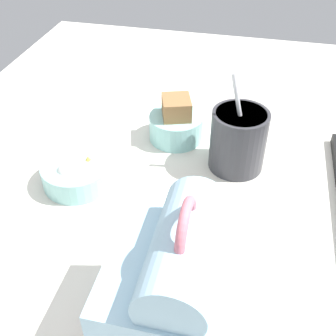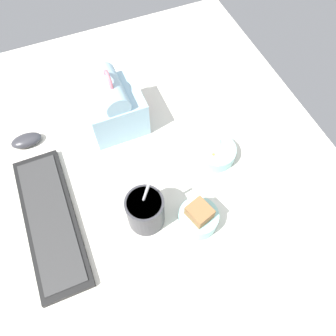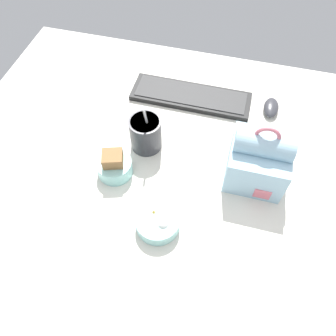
{
  "view_description": "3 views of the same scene",
  "coord_description": "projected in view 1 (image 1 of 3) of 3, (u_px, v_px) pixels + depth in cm",
  "views": [
    {
      "loc": [
        50.44,
        7.14,
        49.14
      ],
      "look_at": [
        -0.23,
        -4.59,
        7.0
      ],
      "focal_mm": 45.0,
      "sensor_mm": 36.0,
      "label": 1
    },
    {
      "loc": [
        -40.96,
        12.26,
        84.37
      ],
      "look_at": [
        -0.23,
        -4.59,
        7.0
      ],
      "focal_mm": 35.0,
      "sensor_mm": 36.0,
      "label": 2
    },
    {
      "loc": [
        12.64,
        -54.17,
        83.61
      ],
      "look_at": [
        -0.23,
        -4.59,
        7.0
      ],
      "focal_mm": 35.0,
      "sensor_mm": 36.0,
      "label": 3
    }
  ],
  "objects": [
    {
      "name": "lunch_bag",
      "position": [
        183.0,
        292.0,
        0.46
      ],
      "size": [
        16.09,
        16.42,
        21.03
      ],
      "color": "#9EC6DB",
      "rests_on": "desk_surface"
    },
    {
      "name": "desk_surface",
      "position": [
        195.0,
        201.0,
        0.7
      ],
      "size": [
        140.0,
        110.0,
        2.0
      ],
      "color": "silver",
      "rests_on": "ground"
    },
    {
      "name": "bento_bowl_sandwich",
      "position": [
        176.0,
        124.0,
        0.8
      ],
      "size": [
        10.3,
        10.3,
        8.66
      ],
      "color": "#93D1CC",
      "rests_on": "desk_surface"
    },
    {
      "name": "soup_cup",
      "position": [
        238.0,
        139.0,
        0.72
      ],
      "size": [
        9.64,
        9.64,
        18.17
      ],
      "color": "#333338",
      "rests_on": "desk_surface"
    },
    {
      "name": "bento_bowl_snacks",
      "position": [
        77.0,
        172.0,
        0.71
      ],
      "size": [
        11.73,
        11.73,
        5.14
      ],
      "color": "#93D1CC",
      "rests_on": "desk_surface"
    }
  ]
}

